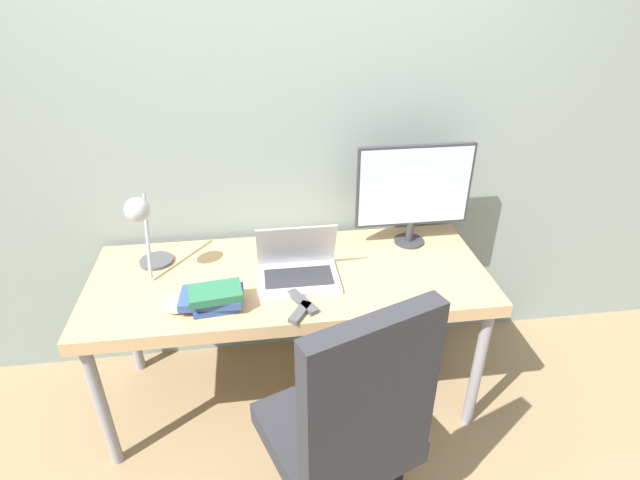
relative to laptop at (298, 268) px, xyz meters
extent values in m
plane|color=#937A56|center=(-0.03, -0.32, -0.78)|extent=(12.00, 12.00, 0.00)
cube|color=gray|center=(-0.03, 0.45, 0.52)|extent=(8.00, 0.05, 2.60)
cube|color=tan|center=(-0.03, 0.04, -0.08)|extent=(1.74, 0.70, 0.06)
cylinder|color=gray|center=(-0.84, -0.26, -0.45)|extent=(0.05, 0.05, 0.67)
cylinder|color=gray|center=(0.78, -0.26, -0.45)|extent=(0.05, 0.05, 0.67)
cylinder|color=gray|center=(-0.84, 0.33, -0.45)|extent=(0.05, 0.05, 0.67)
cylinder|color=gray|center=(0.78, 0.33, -0.45)|extent=(0.05, 0.05, 0.67)
cube|color=silver|center=(0.00, -0.03, -0.04)|extent=(0.34, 0.25, 0.02)
cube|color=#2D2D33|center=(0.00, -0.03, -0.03)|extent=(0.29, 0.15, 0.00)
cube|color=silver|center=(0.00, 0.05, 0.08)|extent=(0.34, 0.10, 0.23)
cube|color=navy|center=(0.00, 0.05, 0.08)|extent=(0.31, 0.09, 0.20)
cylinder|color=#333338|center=(0.57, 0.23, -0.04)|extent=(0.14, 0.14, 0.01)
cylinder|color=#333338|center=(0.57, 0.23, 0.01)|extent=(0.04, 0.04, 0.10)
cube|color=#333338|center=(0.57, 0.24, 0.25)|extent=(0.54, 0.02, 0.39)
cube|color=silver|center=(0.57, 0.22, 0.25)|extent=(0.52, 0.00, 0.37)
cylinder|color=#4C4C51|center=(-0.63, 0.21, -0.04)|extent=(0.15, 0.15, 0.02)
cylinder|color=#99999E|center=(-0.63, 0.13, 0.13)|extent=(0.02, 0.17, 0.33)
sphere|color=#B2B2B7|center=(-0.63, 0.06, 0.29)|extent=(0.10, 0.10, 0.10)
sphere|color=black|center=(0.36, -0.52, -0.76)|extent=(0.05, 0.05, 0.05)
sphere|color=black|center=(0.05, -0.32, -0.76)|extent=(0.05, 0.05, 0.05)
cylinder|color=black|center=(0.06, -0.47, -0.76)|extent=(0.04, 0.31, 0.03)
cylinder|color=#2D2D33|center=(0.07, -0.63, -0.53)|extent=(0.04, 0.04, 0.40)
cube|color=#2D2D33|center=(0.07, -0.63, -0.29)|extent=(0.59, 0.58, 0.09)
cube|color=#2D2D33|center=(0.13, -0.81, 0.05)|extent=(0.44, 0.22, 0.59)
cube|color=#334C8C|center=(-0.35, -0.16, -0.04)|extent=(0.19, 0.16, 0.03)
cube|color=#334C8C|center=(-0.36, -0.16, -0.01)|extent=(0.25, 0.16, 0.03)
cube|color=#286B47|center=(-0.34, -0.18, 0.03)|extent=(0.22, 0.15, 0.03)
cube|color=#4C4C51|center=(0.00, -0.19, -0.04)|extent=(0.12, 0.17, 0.02)
cube|color=#4C4C51|center=(-0.02, -0.26, -0.04)|extent=(0.10, 0.13, 0.02)
ellipsoid|color=white|center=(-0.49, -0.16, -0.03)|extent=(0.13, 0.11, 0.04)
camera|label=1|loc=(-0.15, -1.80, 1.17)|focal=28.00mm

